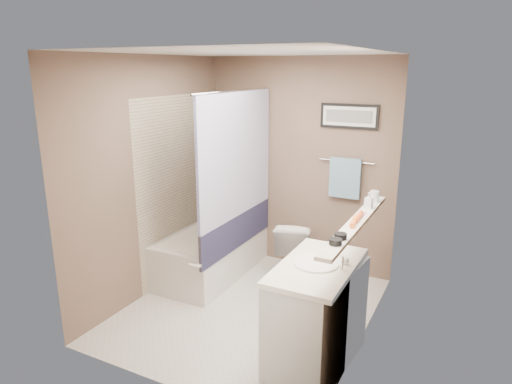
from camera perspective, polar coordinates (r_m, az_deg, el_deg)
The scene contains 34 objects.
ground at distance 4.59m, azimuth -0.88°, elevation -14.43°, with size 2.50×2.50×0.00m, color beige.
ceiling at distance 3.98m, azimuth -1.02°, elevation 16.78°, with size 2.20×2.50×0.04m, color silver.
wall_back at distance 5.21m, azimuth 5.41°, elevation 3.34°, with size 2.20×0.04×2.40m, color brown.
wall_front at distance 3.15m, azimuth -11.54°, elevation -5.08°, with size 2.20×0.04×2.40m, color brown.
wall_left at distance 4.72m, azimuth -12.63°, elevation 1.74°, with size 0.04×2.50×2.40m, color brown.
wall_right at distance 3.76m, azimuth 13.75°, elevation -1.79°, with size 0.04×2.50×2.40m, color brown.
tile_surround at distance 5.15m, azimuth -9.09°, elevation 0.78°, with size 0.02×1.55×2.00m, color #BBA88D.
curtain_rod at distance 4.62m, azimuth -2.51°, elevation 12.49°, with size 0.02×0.02×1.55m, color silver.
curtain_upper at distance 4.70m, azimuth -2.42°, elevation 4.55°, with size 0.03×1.45×1.28m, color silver.
curtain_lower at distance 4.92m, azimuth -2.31°, elevation -4.88°, with size 0.03×1.45×0.36m, color #242342.
mirror at distance 3.52m, azimuth 13.76°, elevation 4.08°, with size 0.02×1.60×1.00m, color silver.
shelf at distance 3.66m, azimuth 12.41°, elevation -3.82°, with size 0.12×1.60×0.03m, color silver.
towel_bar at distance 5.01m, azimuth 11.23°, elevation 3.78°, with size 0.02×0.02×0.60m, color silver.
towel at distance 5.03m, azimuth 11.06°, elevation 1.73°, with size 0.34×0.05×0.44m, color #9CCEE4.
art_frame at distance 4.95m, azimuth 11.58°, elevation 9.26°, with size 0.62×0.03×0.26m, color black.
art_mat at distance 4.94m, azimuth 11.54°, elevation 9.25°, with size 0.56×0.00×0.20m, color white.
art_image at distance 4.94m, azimuth 11.53°, elevation 9.24°, with size 0.50×0.00×0.13m, color #595959.
door at distance 2.93m, azimuth -2.84°, elevation -10.65°, with size 0.80×0.02×2.00m, color silver.
door_handle at distance 3.13m, azimuth -7.68°, elevation -8.99°, with size 0.02×0.02×0.10m, color silver.
bathtub at distance 5.26m, azimuth -5.30°, elevation -7.43°, with size 0.70×1.50×0.50m, color silver.
tub_rim at distance 5.16m, azimuth -5.36°, elevation -4.87°, with size 0.56×1.36×0.02m, color white.
toilet at distance 5.11m, azimuth 4.93°, elevation -7.05°, with size 0.38×0.66×0.67m, color silver.
vanity at distance 3.72m, azimuth 7.57°, elevation -15.18°, with size 0.50×0.90×0.80m, color silver.
countertop at distance 3.53m, azimuth 7.66°, elevation -9.26°, with size 0.54×0.96×0.04m, color white.
sink_basin at distance 3.52m, azimuth 7.52°, elevation -8.82°, with size 0.34×0.34×0.01m, color white.
faucet_spout at distance 3.45m, azimuth 10.71°, elevation -8.73°, with size 0.02×0.02×0.10m, color silver.
faucet_knob at distance 3.54m, azimuth 11.16°, elevation -8.42°, with size 0.05×0.05×0.05m, color silver.
candle_bowl_near at distance 3.16m, azimuth 9.90°, elevation -6.14°, with size 0.09×0.09×0.04m, color black.
candle_bowl_far at distance 3.27m, azimuth 10.53°, elevation -5.44°, with size 0.09×0.09×0.04m, color black.
hair_brush_front at distance 3.58m, azimuth 12.13°, elevation -3.62°, with size 0.04×0.04×0.22m, color orange.
hair_brush_back at distance 3.71m, azimuth 12.68°, elevation -3.01°, with size 0.04×0.04×0.22m, color #DD521F.
pink_comb at distance 3.81m, azimuth 13.09°, elevation -2.79°, with size 0.03×0.16×0.01m, color pink.
glass_jar at distance 4.20m, azimuth 14.58°, elevation -0.54°, with size 0.08×0.08×0.10m, color silver.
soap_bottle at distance 4.00m, azimuth 13.93°, elevation -1.02°, with size 0.06×0.06×0.14m, color #999999.
Camera 1 is at (1.87, -3.52, 2.28)m, focal length 32.00 mm.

